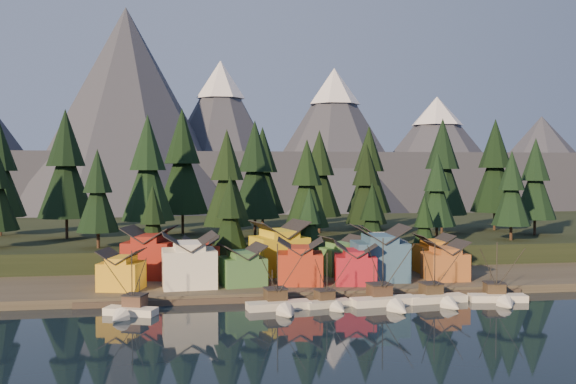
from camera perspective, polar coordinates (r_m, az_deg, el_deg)
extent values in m
plane|color=black|center=(100.17, 3.54, -11.34)|extent=(500.00, 500.00, 0.00)
cube|color=#3B352A|center=(138.56, -0.14, -7.24)|extent=(400.00, 50.00, 1.50)
cube|color=black|center=(187.35, -2.56, -4.09)|extent=(420.00, 100.00, 6.00)
cube|color=#4A3D35|center=(115.83, 1.71, -9.23)|extent=(80.00, 4.00, 1.00)
cube|color=#3F4251|center=(335.79, -5.53, 0.72)|extent=(560.00, 160.00, 30.00)
cone|color=#3F4251|center=(276.83, -14.14, 6.57)|extent=(100.00, 100.00, 90.00)
cone|color=#3F4251|center=(293.73, -5.99, 4.61)|extent=(80.00, 80.00, 72.00)
cone|color=white|center=(296.17, -6.02, 9.90)|extent=(22.40, 22.40, 17.28)
cone|color=#3F4251|center=(288.96, 4.12, 4.26)|extent=(84.00, 84.00, 68.00)
cone|color=white|center=(291.05, 4.13, 9.35)|extent=(23.52, 23.52, 16.32)
cone|color=#3F4251|center=(320.95, 13.06, 3.11)|extent=(92.00, 92.00, 58.00)
cone|color=white|center=(322.09, 13.10, 7.03)|extent=(25.76, 25.76, 13.92)
cone|color=#3F4251|center=(354.94, 21.57, 2.27)|extent=(88.00, 88.00, 50.00)
cube|color=white|center=(106.74, -13.81, -10.36)|extent=(8.84, 5.88, 1.61)
cone|color=white|center=(102.78, -14.95, -10.86)|extent=(3.86, 3.75, 3.02)
cube|color=black|center=(106.88, -13.80, -10.68)|extent=(9.04, 6.01, 0.35)
cube|color=brown|center=(107.75, -13.45, -9.39)|extent=(4.11, 4.00, 1.81)
cube|color=#282525|center=(107.56, -13.45, -8.87)|extent=(4.37, 4.26, 0.20)
cylinder|color=black|center=(106.18, -13.71, -7.52)|extent=(0.18, 0.18, 9.06)
cylinder|color=black|center=(109.01, -13.06, -8.50)|extent=(0.14, 0.14, 4.43)
cube|color=beige|center=(107.79, -0.85, -10.17)|extent=(10.91, 4.47, 1.71)
cone|color=beige|center=(102.32, 0.03, -10.83)|extent=(3.62, 3.98, 3.21)
cube|color=black|center=(107.92, -0.85, -10.50)|extent=(11.17, 4.55, 0.37)
cube|color=#413323|center=(109.28, -1.12, -9.11)|extent=(3.78, 3.60, 1.93)
cube|color=#282525|center=(109.08, -1.12, -8.56)|extent=(4.02, 3.84, 0.21)
cylinder|color=black|center=(107.34, -0.94, -7.17)|extent=(0.19, 0.19, 9.63)
cylinder|color=black|center=(111.09, -1.42, -8.14)|extent=(0.15, 0.15, 4.71)
cube|color=beige|center=(109.77, 3.60, -9.98)|extent=(8.45, 4.50, 1.43)
cone|color=beige|center=(105.93, 4.68, -10.43)|extent=(3.26, 3.30, 2.69)
cube|color=black|center=(109.88, 3.60, -10.25)|extent=(8.65, 4.59, 0.31)
cube|color=#453525|center=(110.78, 3.26, -9.13)|extent=(3.42, 3.28, 1.61)
cube|color=#282525|center=(110.61, 3.26, -8.68)|extent=(3.63, 3.50, 0.18)
cylinder|color=black|center=(109.31, 3.49, -7.52)|extent=(0.16, 0.16, 8.06)
cylinder|color=black|center=(112.02, 2.88, -8.35)|extent=(0.13, 0.13, 3.94)
cube|color=silver|center=(112.12, 8.57, -9.70)|extent=(11.78, 4.72, 1.80)
cone|color=silver|center=(106.57, 10.00, -10.33)|extent=(3.82, 4.29, 3.38)
cube|color=black|center=(112.26, 8.57, -10.03)|extent=(12.07, 4.81, 0.39)
cube|color=#473326|center=(113.65, 8.13, -8.64)|extent=(3.98, 3.78, 2.03)
cube|color=#282525|center=(113.45, 8.13, -8.08)|extent=(4.23, 4.03, 0.23)
cylinder|color=black|center=(111.69, 8.43, -6.66)|extent=(0.20, 0.20, 10.13)
cylinder|color=black|center=(115.51, 7.64, -7.66)|extent=(0.16, 0.16, 4.95)
cube|color=silver|center=(116.10, 13.05, -9.33)|extent=(10.88, 4.21, 1.66)
cone|color=silver|center=(111.12, 14.49, -9.87)|extent=(3.47, 3.93, 3.11)
cube|color=black|center=(116.22, 13.04, -9.63)|extent=(11.14, 4.29, 0.36)
cube|color=#453725|center=(117.47, 12.60, -8.40)|extent=(3.62, 3.44, 1.86)
cube|color=#282525|center=(117.29, 12.60, -7.90)|extent=(3.85, 3.67, 0.21)
cylinder|color=black|center=(115.71, 12.92, -6.64)|extent=(0.19, 0.19, 9.32)
cylinder|color=black|center=(119.13, 12.11, -7.54)|extent=(0.14, 0.14, 4.55)
cube|color=white|center=(119.66, 18.13, -9.04)|extent=(10.24, 4.60, 1.63)
cone|color=white|center=(114.62, 18.98, -9.55)|extent=(3.56, 3.82, 3.06)
cube|color=black|center=(119.78, 18.13, -9.33)|extent=(10.49, 4.69, 0.36)
cube|color=#463725|center=(121.05, 17.87, -8.15)|extent=(3.71, 3.54, 1.84)
cube|color=#282525|center=(120.88, 17.88, -7.67)|extent=(3.95, 3.78, 0.20)
cylinder|color=black|center=(119.31, 18.07, -6.46)|extent=(0.18, 0.18, 9.18)
cylinder|color=black|center=(122.73, 17.58, -7.33)|extent=(0.14, 0.14, 4.49)
cube|color=gold|center=(119.90, -14.58, -7.22)|extent=(8.60, 7.95, 4.96)
cube|color=gold|center=(119.45, -14.59, -5.81)|extent=(5.42, 7.00, 1.02)
cube|color=white|center=(120.03, -8.79, -6.70)|extent=(10.16, 9.18, 6.90)
cube|color=white|center=(119.47, -8.80, -4.75)|extent=(5.86, 8.69, 1.34)
cube|color=#42743E|center=(120.99, -4.07, -7.02)|extent=(8.97, 8.55, 5.17)
cube|color=#42743E|center=(120.53, -4.08, -5.56)|extent=(5.51, 7.76, 1.09)
cube|color=#9F2D18|center=(121.75, 1.08, -6.79)|extent=(9.48, 8.67, 5.91)
cube|color=#9F2D18|center=(121.25, 1.08, -5.14)|extent=(5.74, 7.90, 1.18)
cube|color=#A41927|center=(122.70, 5.98, -6.86)|extent=(8.71, 8.71, 5.36)
cube|color=#A41927|center=(122.24, 5.98, -5.38)|extent=(5.36, 7.97, 1.06)
cube|color=#335778|center=(126.79, 8.15, -6.09)|extent=(10.65, 9.15, 7.47)
cube|color=#335778|center=(126.23, 8.16, -4.10)|extent=(6.09, 8.70, 1.43)
cube|color=#AD602C|center=(129.88, 13.80, -6.43)|extent=(7.74, 6.79, 5.27)
cube|color=#AD602C|center=(129.45, 13.81, -5.04)|extent=(4.29, 6.62, 1.08)
cube|color=maroon|center=(131.21, -12.19, -5.88)|extent=(11.06, 10.30, 7.27)
cube|color=maroon|center=(130.68, -12.20, -4.02)|extent=(6.94, 9.14, 1.31)
cube|color=maroon|center=(129.91, -7.70, -6.25)|extent=(7.69, 7.28, 5.86)
cube|color=maroon|center=(129.45, -7.71, -4.75)|extent=(4.45, 6.90, 1.01)
cube|color=gold|center=(132.53, -0.77, -5.66)|extent=(12.09, 10.96, 7.71)
cube|color=gold|center=(131.99, -0.78, -3.70)|extent=(7.56, 9.68, 1.45)
cube|color=#477E44|center=(133.06, 4.76, -6.13)|extent=(9.02, 8.04, 5.42)
cube|color=#477E44|center=(132.63, 4.76, -4.75)|extent=(5.64, 7.06, 1.08)
cube|color=white|center=(136.58, 8.40, -5.63)|extent=(9.44, 8.54, 6.85)
cube|color=white|center=(136.09, 8.41, -3.95)|extent=(5.47, 8.05, 1.24)
cube|color=orange|center=(138.40, 12.81, -5.79)|extent=(7.16, 6.73, 5.73)
cube|color=orange|center=(137.98, 12.82, -4.42)|extent=(3.99, 6.54, 0.99)
cylinder|color=#332319|center=(166.10, -19.07, -3.00)|extent=(0.70, 0.70, 5.58)
cone|color=black|center=(165.47, -19.12, 1.17)|extent=(13.63, 13.63, 19.21)
cone|color=black|center=(165.62, -19.16, 4.60)|extent=(9.29, 9.29, 13.94)
cylinder|color=#332319|center=(145.01, -16.51, -4.06)|extent=(0.70, 0.70, 3.78)
cone|color=black|center=(144.36, -16.55, -0.83)|extent=(9.23, 9.23, 13.01)
cone|color=black|center=(144.18, -16.58, 1.83)|extent=(6.29, 6.29, 9.44)
cylinder|color=#332319|center=(155.92, -12.30, -3.32)|extent=(0.70, 0.70, 5.27)
cone|color=black|center=(155.26, -12.33, 0.89)|extent=(12.89, 12.89, 18.17)
cone|color=black|center=(155.34, -12.36, 4.35)|extent=(8.79, 8.79, 13.19)
cylinder|color=#332319|center=(170.61, -9.34, -2.74)|extent=(0.70, 0.70, 5.80)
cone|color=black|center=(170.00, -9.37, 1.48)|extent=(14.17, 14.17, 19.96)
cone|color=black|center=(170.20, -9.39, 4.95)|extent=(9.66, 9.66, 14.49)
cylinder|color=#332319|center=(146.08, -5.43, -3.78)|extent=(0.70, 0.70, 4.59)
cone|color=black|center=(145.39, -5.44, 0.12)|extent=(11.22, 11.22, 15.81)
cone|color=black|center=(145.33, -5.45, 3.34)|extent=(7.65, 7.65, 11.47)
cylinder|color=#332319|center=(161.63, -2.95, -3.10)|extent=(0.70, 0.70, 5.14)
cone|color=black|center=(160.99, -2.95, 0.85)|extent=(12.57, 12.57, 17.72)
cone|color=black|center=(161.04, -2.96, 4.10)|extent=(8.57, 8.57, 12.86)
cylinder|color=#332319|center=(146.42, 1.69, -3.83)|extent=(0.70, 0.70, 4.20)
cone|color=black|center=(145.75, 1.69, -0.27)|extent=(10.27, 10.27, 14.47)
cone|color=black|center=(145.62, 1.69, 2.67)|extent=(7.00, 7.00, 10.50)
cylinder|color=#332319|center=(171.39, 2.80, -2.86)|extent=(0.70, 0.70, 4.82)
cone|color=black|center=(170.79, 2.80, 0.64)|extent=(11.78, 11.78, 16.60)
cone|color=black|center=(170.78, 2.81, 3.51)|extent=(8.03, 8.03, 12.05)
cylinder|color=#332319|center=(156.93, 6.96, -3.46)|extent=(0.70, 0.70, 4.12)
cone|color=black|center=(156.31, 6.97, -0.20)|extent=(10.07, 10.07, 14.19)
cone|color=black|center=(156.19, 6.98, 2.48)|extent=(6.87, 6.87, 10.30)
cylinder|color=#332319|center=(183.02, 7.18, -2.50)|extent=(0.70, 0.70, 5.14)
cone|color=black|center=(182.46, 7.20, 0.98)|extent=(12.56, 12.56, 17.69)
cone|color=black|center=(182.50, 7.21, 3.85)|extent=(8.56, 8.56, 12.84)
cylinder|color=#332319|center=(157.51, 13.07, -3.55)|extent=(0.70, 0.70, 3.73)
cone|color=black|center=(156.92, 13.10, -0.62)|extent=(9.11, 9.11, 12.83)
cone|color=black|center=(156.74, 13.12, 1.80)|extent=(6.21, 6.21, 9.31)
cylinder|color=#332319|center=(175.20, 13.51, -2.72)|extent=(0.70, 0.70, 5.35)
cone|color=black|center=(174.61, 13.55, 1.08)|extent=(13.09, 13.09, 18.44)
cone|color=black|center=(174.70, 13.58, 4.20)|extent=(8.92, 8.92, 13.39)
cylinder|color=#332319|center=(163.40, 19.20, -3.40)|extent=(0.70, 0.70, 3.78)
cone|color=black|center=(162.83, 19.24, -0.53)|extent=(9.25, 9.25, 13.03)
cone|color=black|center=(162.66, 19.27, 1.84)|extent=(6.30, 6.30, 9.46)
cylinder|color=#332319|center=(188.20, 17.87, -2.41)|extent=(0.70, 0.70, 5.45)
cone|color=black|center=(187.65, 17.91, 1.18)|extent=(13.32, 13.32, 18.78)
cone|color=black|center=(187.75, 17.95, 4.14)|extent=(9.08, 9.08, 13.63)
cylinder|color=#332319|center=(178.91, -2.27, -2.60)|extent=(0.70, 0.70, 5.06)
cone|color=black|center=(178.34, -2.27, 0.91)|extent=(12.37, 12.37, 17.43)
cone|color=black|center=(178.37, -2.28, 3.80)|extent=(8.44, 8.44, 12.65)
cylinder|color=#332319|center=(179.73, -24.19, -2.75)|extent=(0.70, 0.70, 5.20)
cone|color=black|center=(179.15, -24.24, 0.85)|extent=(12.72, 12.72, 17.92)
cylinder|color=#332319|center=(177.92, 21.07, -2.88)|extent=(0.70, 0.70, 4.42)
cone|color=black|center=(177.36, 21.12, 0.21)|extent=(10.80, 10.80, 15.22)
cone|color=black|center=(177.28, 21.15, 2.74)|extent=(7.37, 7.37, 11.05)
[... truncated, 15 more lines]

